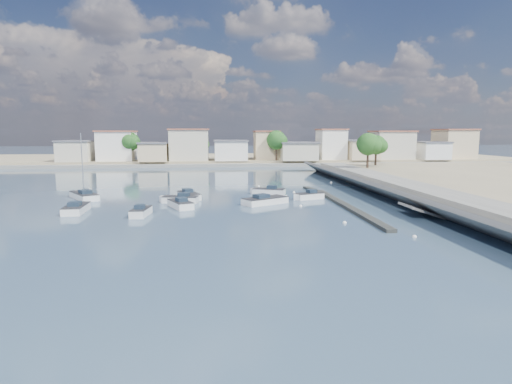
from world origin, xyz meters
The scene contains 17 objects.
ground centered at (0.00, 40.00, 0.00)m, with size 400.00×400.00×0.00m, color #2B4256.
seawall_walkway centered at (18.50, 13.00, 0.90)m, with size 5.00×90.00×1.80m, color slate.
breakwater centered at (6.90, 12.69, 0.17)m, with size 2.00×31.02×0.35m.
far_shore_land centered at (0.00, 92.00, 0.70)m, with size 160.00×40.00×1.40m, color gray.
far_shore_quay centered at (0.00, 71.00, 0.40)m, with size 160.00×2.50×0.80m, color slate.
far_town centered at (10.71, 76.92, 4.93)m, with size 113.01×12.80×8.35m.
shore_trees centered at (8.34, 68.11, 6.22)m, with size 74.56×38.32×7.92m.
motorboat_a centered at (-12.79, 12.23, 0.38)m, with size 3.49×5.13×1.48m.
motorboat_b centered at (-16.51, 7.64, 0.38)m, with size 1.99×4.27×1.48m.
motorboat_c centered at (-13.18, 15.77, 0.38)m, with size 5.07×2.67×1.48m.
motorboat_d centered at (3.80, 16.82, 0.38)m, with size 4.37×2.94×1.48m.
motorboat_e centered at (-24.08, 10.42, 0.38)m, with size 2.19×5.65×1.48m.
motorboat_f centered at (-1.01, 22.00, 0.38)m, with size 5.09×3.38×1.48m.
motorboat_g centered at (-11.98, 18.65, 0.38)m, with size 3.49×5.61×1.48m.
motorboat_h centered at (-2.07, 13.80, 0.38)m, with size 6.19×4.98×1.48m.
sailboat centered at (-26.23, 20.33, 0.41)m, with size 5.23×6.52×9.00m.
mooring_buoys centered at (4.61, 15.89, 0.05)m, with size 13.73×39.62×0.39m.
Camera 1 is at (-8.76, -38.69, 8.95)m, focal length 30.00 mm.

